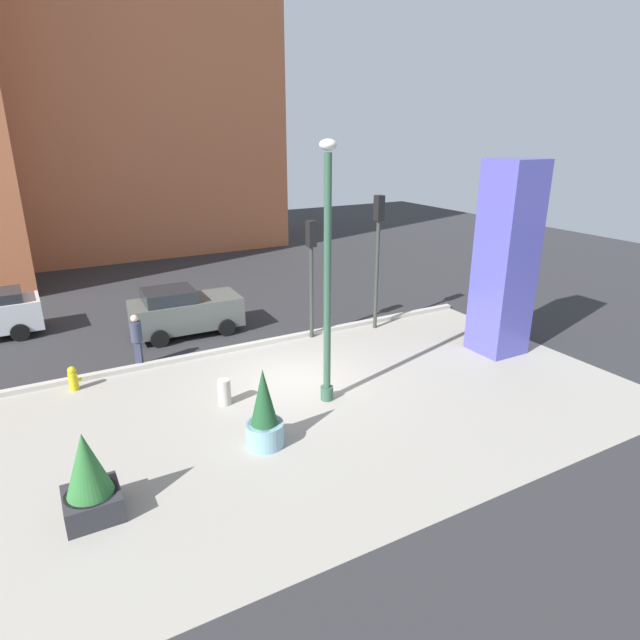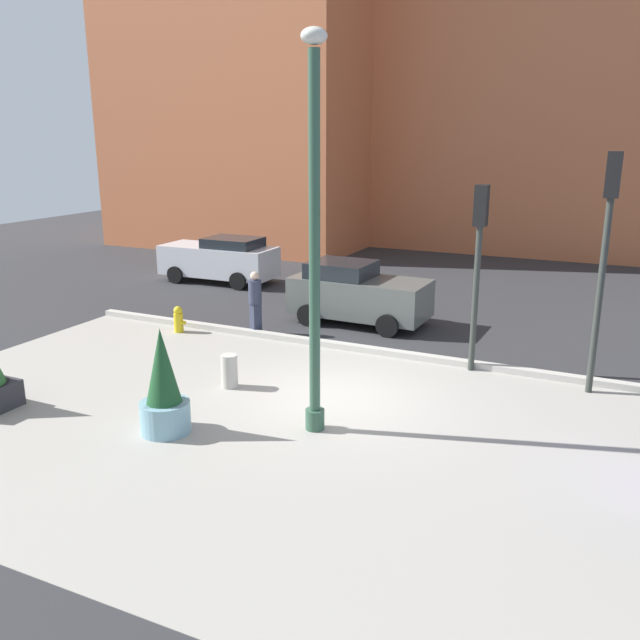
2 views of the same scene
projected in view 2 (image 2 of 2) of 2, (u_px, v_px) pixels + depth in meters
The scene contains 12 objects.
ground_plane at pixel (396, 345), 17.52m from camera, with size 60.00×60.00×0.00m, color #2D2D30.
plaza_pavement at pixel (290, 435), 12.30m from camera, with size 18.00×10.00×0.02m, color #9E998E.
curb_strip at pixel (385, 352), 16.73m from camera, with size 18.00×0.24×0.16m, color #B7B2A8.
lamp_post at pixel (315, 249), 11.63m from camera, with size 0.44×0.44×7.03m.
potted_plant_near_left at pixel (164, 390), 12.21m from camera, with size 0.93×0.93×2.02m.
fire_hydrant at pixel (179, 319), 18.58m from camera, with size 0.36×0.26×0.75m.
concrete_bollard at pixel (229, 371), 14.53m from camera, with size 0.36×0.36×0.75m, color #B2ADA3.
traffic_light_corner at pixel (606, 237), 13.45m from camera, with size 0.28×0.42×5.04m.
traffic_light_far_side at pixel (479, 248), 14.91m from camera, with size 0.28×0.42×4.29m.
car_curb_west at pixel (357, 293), 19.36m from camera, with size 3.99×2.10×1.79m.
car_passing_lane at pixel (220, 259), 24.77m from camera, with size 4.38×1.98×1.71m.
pedestrian_crossing at pixel (255, 299), 18.28m from camera, with size 0.46×0.46×1.76m.
Camera 2 is at (5.31, -11.95, 5.37)m, focal length 37.41 mm.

